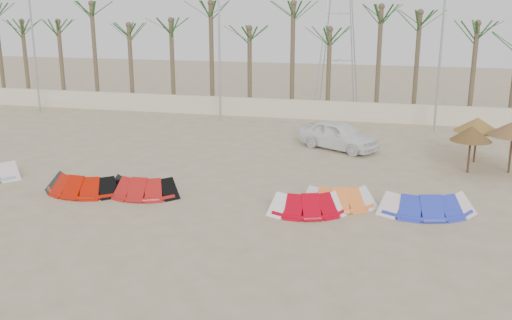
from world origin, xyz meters
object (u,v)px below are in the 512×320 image
(kite_blue, at_px, (427,201))
(parasol_left, at_px, (471,134))
(kite_red_right, at_px, (310,201))
(kite_orange, at_px, (340,195))
(kite_red_mid, at_px, (144,185))
(car, at_px, (338,135))
(parasol_right, at_px, (478,125))
(kite_red_left, at_px, (84,182))

(kite_blue, relative_size, parasol_left, 1.69)
(kite_red_right, bearing_deg, kite_orange, 43.01)
(kite_blue, bearing_deg, kite_red_mid, -176.30)
(kite_blue, xyz_separation_m, parasol_left, (2.08, 5.92, 1.46))
(kite_red_mid, height_order, kite_blue, same)
(car, bearing_deg, kite_red_mid, 172.93)
(parasol_right, bearing_deg, kite_red_mid, -148.08)
(car, bearing_deg, kite_orange, -144.87)
(kite_red_mid, xyz_separation_m, parasol_left, (13.42, 6.65, 1.47))
(kite_red_right, distance_m, parasol_right, 11.44)
(kite_red_right, bearing_deg, kite_red_mid, 177.28)
(kite_red_left, bearing_deg, parasol_right, 28.46)
(kite_red_left, xyz_separation_m, kite_red_right, (9.62, -0.05, -0.00))
(kite_red_mid, bearing_deg, kite_blue, 3.70)
(kite_red_right, height_order, parasol_left, parasol_left)
(kite_red_left, height_order, kite_orange, same)
(kite_red_right, relative_size, parasol_left, 1.49)
(kite_red_left, distance_m, kite_blue, 13.98)
(kite_red_mid, bearing_deg, kite_orange, 4.36)
(parasol_left, xyz_separation_m, parasol_right, (0.50, 2.02, 0.04))
(kite_orange, bearing_deg, kite_red_right, -136.99)
(kite_red_right, distance_m, kite_blue, 4.45)
(parasol_left, relative_size, car, 0.49)
(kite_blue, distance_m, car, 9.99)
(car, bearing_deg, parasol_left, -86.96)
(parasol_left, bearing_deg, kite_red_right, -132.50)
(kite_red_left, bearing_deg, car, 46.20)
(kite_red_mid, bearing_deg, car, 54.27)
(parasol_left, distance_m, parasol_right, 2.08)
(parasol_left, height_order, parasol_right, parasol_right)
(kite_red_right, height_order, kite_blue, same)
(kite_red_right, relative_size, parasol_right, 1.46)
(parasol_right, xyz_separation_m, car, (-6.92, 1.06, -1.15))
(kite_red_left, xyz_separation_m, parasol_right, (16.52, 8.96, 1.51))
(parasol_left, bearing_deg, kite_blue, -109.37)
(parasol_right, bearing_deg, parasol_left, -103.90)
(kite_red_mid, xyz_separation_m, car, (7.00, 9.73, 0.36))
(kite_orange, bearing_deg, kite_red_left, -175.16)
(parasol_left, bearing_deg, kite_orange, -131.73)
(parasol_left, relative_size, parasol_right, 0.98)
(kite_blue, xyz_separation_m, car, (-4.34, 8.99, 0.35))
(kite_blue, bearing_deg, car, 115.75)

